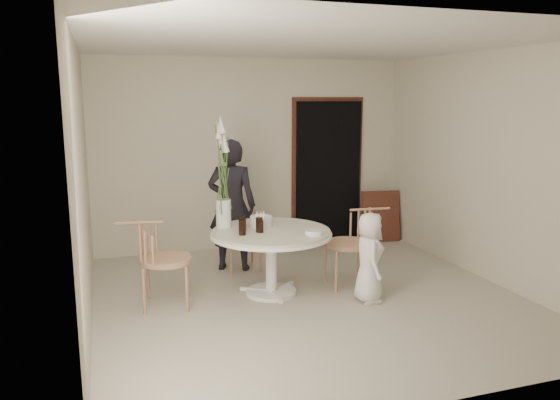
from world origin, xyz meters
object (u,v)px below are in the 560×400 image
object	(u,v)px
chair_far	(239,226)
chair_left	(153,251)
flower_vase	(223,181)
birthday_cake	(261,221)
chair_right	(359,235)
table	(271,240)
boy	(369,257)
girl	(232,205)

from	to	relation	value
chair_far	chair_left	size ratio (longest dim) A/B	0.90
chair_far	flower_vase	bearing A→B (deg)	-116.07
birthday_cake	chair_right	bearing A→B (deg)	-10.33
table	chair_right	size ratio (longest dim) A/B	1.45
chair_far	boy	size ratio (longest dim) A/B	0.86
boy	table	bearing A→B (deg)	74.43
table	birthday_cake	xyz separation A→B (m)	(-0.06, 0.19, 0.17)
boy	girl	bearing A→B (deg)	50.35
birthday_cake	chair_far	bearing A→B (deg)	91.94
girl	flower_vase	size ratio (longest dim) A/B	1.33
chair_far	boy	xyz separation A→B (m)	(1.02, -1.62, -0.05)
table	chair_far	world-z (taller)	chair_far
table	girl	world-z (taller)	girl
boy	birthday_cake	bearing A→B (deg)	68.05
chair_left	boy	distance (m)	2.27
table	boy	world-z (taller)	boy
chair_far	chair_right	size ratio (longest dim) A/B	0.91
chair_right	birthday_cake	world-z (taller)	chair_right
table	birthday_cake	size ratio (longest dim) A/B	5.36
table	flower_vase	world-z (taller)	flower_vase
boy	chair_left	bearing A→B (deg)	89.89
table	birthday_cake	distance (m)	0.26
chair_right	chair_left	distance (m)	2.33
flower_vase	boy	bearing A→B (deg)	-30.79
girl	chair_right	bearing A→B (deg)	163.58
chair_far	birthday_cake	world-z (taller)	birthday_cake
flower_vase	birthday_cake	bearing A→B (deg)	-14.90
birthday_cake	flower_vase	bearing A→B (deg)	165.10
chair_far	birthday_cake	xyz separation A→B (m)	(0.03, -0.90, 0.25)
chair_right	boy	size ratio (longest dim) A/B	0.95
chair_right	birthday_cake	bearing A→B (deg)	-94.73
chair_right	birthday_cake	distance (m)	1.16
chair_far	chair_right	bearing A→B (deg)	-44.85
chair_right	chair_left	world-z (taller)	chair_left
chair_left	chair_far	bearing A→B (deg)	-37.56
birthday_cake	table	bearing A→B (deg)	-72.71
table	chair_left	distance (m)	1.27
chair_left	table	bearing A→B (deg)	-80.86
chair_left	flower_vase	world-z (taller)	flower_vase
table	flower_vase	xyz separation A→B (m)	(-0.46, 0.30, 0.63)
girl	boy	size ratio (longest dim) A/B	1.71
chair_far	flower_vase	size ratio (longest dim) A/B	0.67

